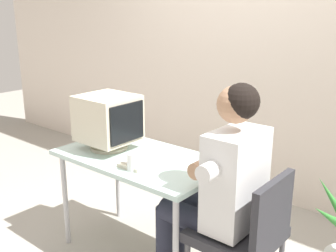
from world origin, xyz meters
TOP-DOWN VIEW (x-y plane):
  - ground_plane at (0.00, 0.00)m, footprint 12.00×12.00m
  - wall_back at (0.30, 1.40)m, footprint 8.00×0.10m
  - desk at (0.00, 0.00)m, footprint 1.12×0.63m
  - crt_monitor at (-0.27, -0.03)m, footprint 0.37×0.34m
  - keyboard at (0.09, -0.01)m, footprint 0.18×0.42m
  - office_chair at (0.80, -0.02)m, footprint 0.44×0.44m
  - person_seated at (0.62, -0.02)m, footprint 0.71×0.57m
  - desk_mug at (0.13, -0.19)m, footprint 0.07×0.08m

SIDE VIEW (x-z plane):
  - ground_plane at x=0.00m, z-range 0.00..0.00m
  - office_chair at x=0.80m, z-range 0.07..0.90m
  - desk at x=0.00m, z-range 0.29..1.01m
  - person_seated at x=0.62m, z-range 0.06..1.35m
  - keyboard at x=0.09m, z-range 0.72..0.75m
  - desk_mug at x=0.13m, z-range 0.72..0.82m
  - crt_monitor at x=-0.27m, z-range 0.74..1.11m
  - wall_back at x=0.30m, z-range 0.00..3.00m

